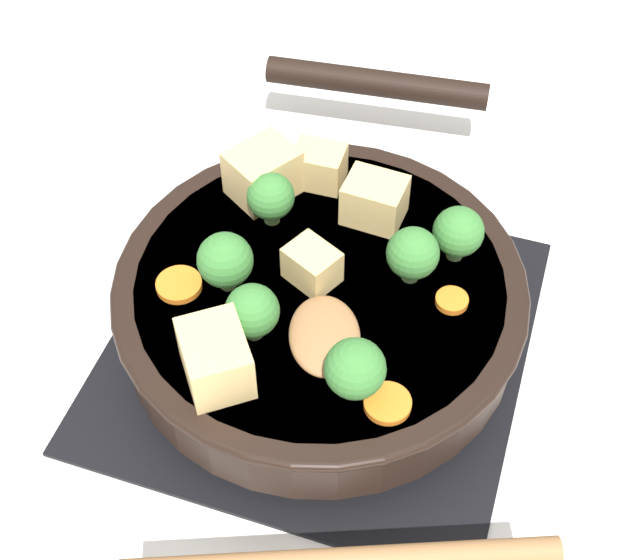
# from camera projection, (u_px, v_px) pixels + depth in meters

# --- Properties ---
(ground_plane) EXTENTS (2.40, 2.40, 0.00)m
(ground_plane) POSITION_uv_depth(u_px,v_px,m) (320.00, 343.00, 0.69)
(ground_plane) COLOR white
(front_burner_grate) EXTENTS (0.31, 0.31, 0.03)m
(front_burner_grate) POSITION_uv_depth(u_px,v_px,m) (320.00, 333.00, 0.68)
(front_burner_grate) COLOR black
(front_burner_grate) RESTS_ON ground_plane
(skillet_pan) EXTENTS (0.42, 0.30, 0.05)m
(skillet_pan) POSITION_uv_depth(u_px,v_px,m) (321.00, 295.00, 0.65)
(skillet_pan) COLOR black
(skillet_pan) RESTS_ON front_burner_grate
(wooden_spoon) EXTENTS (0.24, 0.23, 0.02)m
(wooden_spoon) POSITION_uv_depth(u_px,v_px,m) (333.00, 456.00, 0.54)
(wooden_spoon) COLOR olive
(wooden_spoon) RESTS_ON skillet_pan
(tofu_cube_center_large) EXTENTS (0.04, 0.04, 0.03)m
(tofu_cube_center_large) POSITION_uv_depth(u_px,v_px,m) (313.00, 263.00, 0.63)
(tofu_cube_center_large) COLOR #DBB770
(tofu_cube_center_large) RESTS_ON skillet_pan
(tofu_cube_near_handle) EXTENTS (0.04, 0.05, 0.04)m
(tofu_cube_near_handle) POSITION_uv_depth(u_px,v_px,m) (375.00, 200.00, 0.66)
(tofu_cube_near_handle) COLOR #DBB770
(tofu_cube_near_handle) RESTS_ON skillet_pan
(tofu_cube_east_chunk) EXTENTS (0.03, 0.04, 0.03)m
(tofu_cube_east_chunk) POSITION_uv_depth(u_px,v_px,m) (319.00, 166.00, 0.69)
(tofu_cube_east_chunk) COLOR #DBB770
(tofu_cube_east_chunk) RESTS_ON skillet_pan
(tofu_cube_west_chunk) EXTENTS (0.06, 0.06, 0.04)m
(tofu_cube_west_chunk) POSITION_uv_depth(u_px,v_px,m) (215.00, 358.00, 0.57)
(tofu_cube_west_chunk) COLOR #DBB770
(tofu_cube_west_chunk) RESTS_ON skillet_pan
(tofu_cube_back_piece) EXTENTS (0.06, 0.06, 0.04)m
(tofu_cube_back_piece) POSITION_uv_depth(u_px,v_px,m) (263.00, 173.00, 0.68)
(tofu_cube_back_piece) COLOR #DBB770
(tofu_cube_back_piece) RESTS_ON skillet_pan
(broccoli_floret_near_spoon) EXTENTS (0.04, 0.04, 0.05)m
(broccoli_floret_near_spoon) POSITION_uv_depth(u_px,v_px,m) (355.00, 369.00, 0.55)
(broccoli_floret_near_spoon) COLOR #709956
(broccoli_floret_near_spoon) RESTS_ON skillet_pan
(broccoli_floret_center_top) EXTENTS (0.04, 0.04, 0.05)m
(broccoli_floret_center_top) POSITION_uv_depth(u_px,v_px,m) (225.00, 261.00, 0.61)
(broccoli_floret_center_top) COLOR #709956
(broccoli_floret_center_top) RESTS_ON skillet_pan
(broccoli_floret_east_rim) EXTENTS (0.04, 0.04, 0.04)m
(broccoli_floret_east_rim) POSITION_uv_depth(u_px,v_px,m) (271.00, 197.00, 0.65)
(broccoli_floret_east_rim) COLOR #709956
(broccoli_floret_east_rim) RESTS_ON skillet_pan
(broccoli_floret_west_rim) EXTENTS (0.04, 0.04, 0.04)m
(broccoli_floret_west_rim) POSITION_uv_depth(u_px,v_px,m) (458.00, 232.00, 0.63)
(broccoli_floret_west_rim) COLOR #709956
(broccoli_floret_west_rim) RESTS_ON skillet_pan
(broccoli_floret_north_edge) EXTENTS (0.04, 0.04, 0.04)m
(broccoli_floret_north_edge) POSITION_uv_depth(u_px,v_px,m) (252.00, 311.00, 0.58)
(broccoli_floret_north_edge) COLOR #709956
(broccoli_floret_north_edge) RESTS_ON skillet_pan
(broccoli_floret_south_cluster) EXTENTS (0.04, 0.04, 0.04)m
(broccoli_floret_south_cluster) POSITION_uv_depth(u_px,v_px,m) (413.00, 254.00, 0.62)
(broccoli_floret_south_cluster) COLOR #709956
(broccoli_floret_south_cluster) RESTS_ON skillet_pan
(carrot_slice_orange_thin) EXTENTS (0.03, 0.03, 0.01)m
(carrot_slice_orange_thin) POSITION_uv_depth(u_px,v_px,m) (179.00, 285.00, 0.63)
(carrot_slice_orange_thin) COLOR orange
(carrot_slice_orange_thin) RESTS_ON skillet_pan
(carrot_slice_near_center) EXTENTS (0.03, 0.03, 0.01)m
(carrot_slice_near_center) POSITION_uv_depth(u_px,v_px,m) (388.00, 403.00, 0.57)
(carrot_slice_near_center) COLOR orange
(carrot_slice_near_center) RESTS_ON skillet_pan
(carrot_slice_edge_slice) EXTENTS (0.02, 0.02, 0.01)m
(carrot_slice_edge_slice) POSITION_uv_depth(u_px,v_px,m) (452.00, 300.00, 0.62)
(carrot_slice_edge_slice) COLOR orange
(carrot_slice_edge_slice) RESTS_ON skillet_pan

